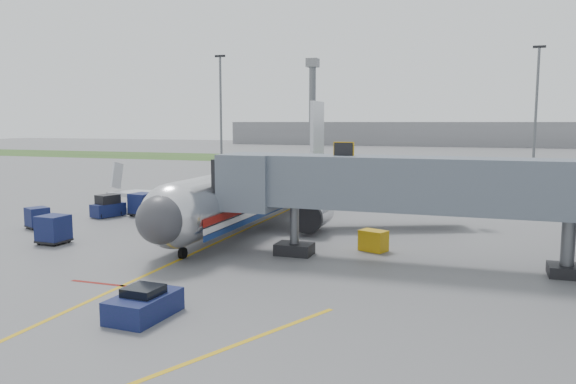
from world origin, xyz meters
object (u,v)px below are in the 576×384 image
(baggage_tug, at_px, (108,207))
(ramp_worker, at_px, (194,212))
(pushback_tug, at_px, (144,304))
(belt_loader, at_px, (176,227))
(airliner, at_px, (264,189))

(baggage_tug, xyz_separation_m, ramp_worker, (8.44, -0.40, 0.04))
(pushback_tug, distance_m, ramp_worker, 21.75)
(baggage_tug, bearing_deg, belt_loader, -26.81)
(baggage_tug, distance_m, belt_loader, 10.43)
(pushback_tug, bearing_deg, airliner, 98.86)
(belt_loader, relative_size, ramp_worker, 2.37)
(belt_loader, height_order, ramp_worker, belt_loader)
(airliner, relative_size, pushback_tug, 11.01)
(ramp_worker, bearing_deg, pushback_tug, -123.41)
(pushback_tug, relative_size, ramp_worker, 1.85)
(baggage_tug, relative_size, ramp_worker, 1.72)
(airliner, xyz_separation_m, ramp_worker, (-4.92, -2.70, -1.77))
(airliner, distance_m, ramp_worker, 5.88)
(pushback_tug, distance_m, belt_loader, 17.48)
(pushback_tug, height_order, baggage_tug, baggage_tug)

